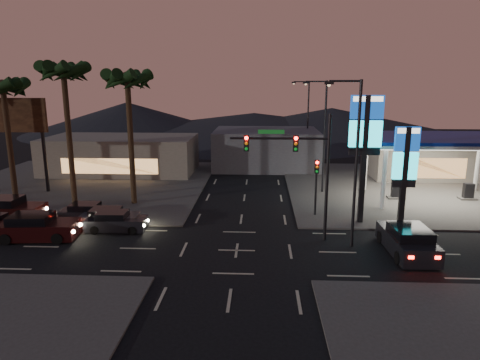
# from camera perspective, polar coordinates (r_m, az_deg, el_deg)

# --- Properties ---
(ground) EXTENTS (140.00, 140.00, 0.00)m
(ground) POSITION_cam_1_polar(r_m,az_deg,el_deg) (25.94, -0.45, -9.37)
(ground) COLOR black
(ground) RESTS_ON ground
(corner_lot_ne) EXTENTS (24.00, 24.00, 0.12)m
(corner_lot_ne) POSITION_cam_1_polar(r_m,az_deg,el_deg) (43.66, 22.29, -1.01)
(corner_lot_ne) COLOR #47443F
(corner_lot_ne) RESTS_ON ground
(corner_lot_nw) EXTENTS (24.00, 24.00, 0.12)m
(corner_lot_nw) POSITION_cam_1_polar(r_m,az_deg,el_deg) (44.66, -20.18, -0.54)
(corner_lot_nw) COLOR #47443F
(corner_lot_nw) RESTS_ON ground
(gas_station) EXTENTS (12.20, 8.20, 5.47)m
(gas_station) POSITION_cam_1_polar(r_m,az_deg,el_deg) (39.11, 24.82, 4.74)
(gas_station) COLOR silver
(gas_station) RESTS_ON ground
(convenience_store) EXTENTS (10.00, 6.00, 4.00)m
(convenience_store) POSITION_cam_1_polar(r_m,az_deg,el_deg) (48.57, 22.80, 2.61)
(convenience_store) COLOR #726B5B
(convenience_store) RESTS_ON ground
(pylon_sign_tall) EXTENTS (2.20, 0.35, 9.00)m
(pylon_sign_tall) POSITION_cam_1_polar(r_m,az_deg,el_deg) (30.51, 16.38, 5.91)
(pylon_sign_tall) COLOR black
(pylon_sign_tall) RESTS_ON ground
(pylon_sign_short) EXTENTS (1.60, 0.35, 7.00)m
(pylon_sign_short) POSITION_cam_1_polar(r_m,az_deg,el_deg) (30.49, 21.17, 2.25)
(pylon_sign_short) COLOR black
(pylon_sign_short) RESTS_ON ground
(traffic_signal_mast) EXTENTS (6.10, 0.39, 8.00)m
(traffic_signal_mast) POSITION_cam_1_polar(r_m,az_deg,el_deg) (26.46, 7.93, 2.76)
(traffic_signal_mast) COLOR black
(traffic_signal_mast) RESTS_ON ground
(pedestal_signal) EXTENTS (0.32, 0.39, 4.30)m
(pedestal_signal) POSITION_cam_1_polar(r_m,az_deg,el_deg) (31.97, 10.15, 0.22)
(pedestal_signal) COLOR black
(pedestal_signal) RESTS_ON ground
(streetlight_near) EXTENTS (2.14, 0.25, 10.00)m
(streetlight_near) POSITION_cam_1_polar(r_m,az_deg,el_deg) (25.87, 14.88, 3.32)
(streetlight_near) COLOR black
(streetlight_near) RESTS_ON ground
(streetlight_mid) EXTENTS (2.14, 0.25, 10.00)m
(streetlight_mid) POSITION_cam_1_polar(r_m,az_deg,el_deg) (38.57, 10.93, 6.55)
(streetlight_mid) COLOR black
(streetlight_mid) RESTS_ON ground
(streetlight_far) EXTENTS (2.14, 0.25, 10.00)m
(streetlight_far) POSITION_cam_1_polar(r_m,az_deg,el_deg) (52.41, 8.82, 8.25)
(streetlight_far) COLOR black
(streetlight_far) RESTS_ON ground
(palm_a) EXTENTS (4.41, 4.41, 10.86)m
(palm_a) POSITION_cam_1_polar(r_m,az_deg,el_deg) (35.03, -14.75, 11.83)
(palm_a) COLOR black
(palm_a) RESTS_ON ground
(palm_b) EXTENTS (4.41, 4.41, 11.46)m
(palm_b) POSITION_cam_1_polar(r_m,az_deg,el_deg) (36.82, -22.41, 12.17)
(palm_b) COLOR black
(palm_b) RESTS_ON ground
(palm_c) EXTENTS (4.41, 4.41, 10.26)m
(palm_c) POSITION_cam_1_polar(r_m,az_deg,el_deg) (39.19, -29.00, 9.93)
(palm_c) COLOR black
(palm_c) RESTS_ON ground
(billboard) EXTENTS (6.00, 0.30, 8.50)m
(billboard) POSITION_cam_1_polar(r_m,az_deg,el_deg) (43.09, -27.93, 6.76)
(billboard) COLOR black
(billboard) RESTS_ON ground
(building_far_west) EXTENTS (16.00, 8.00, 4.00)m
(building_far_west) POSITION_cam_1_polar(r_m,az_deg,el_deg) (49.09, -15.52, 3.25)
(building_far_west) COLOR #726B5B
(building_far_west) RESTS_ON ground
(building_far_mid) EXTENTS (12.00, 9.00, 4.40)m
(building_far_mid) POSITION_cam_1_polar(r_m,az_deg,el_deg) (50.55, 3.48, 4.20)
(building_far_mid) COLOR #4C4C51
(building_far_mid) RESTS_ON ground
(hill_left) EXTENTS (40.00, 40.00, 6.00)m
(hill_left) POSITION_cam_1_polar(r_m,az_deg,el_deg) (88.27, -14.75, 8.05)
(hill_left) COLOR black
(hill_left) RESTS_ON ground
(hill_right) EXTENTS (50.00, 50.00, 5.00)m
(hill_right) POSITION_cam_1_polar(r_m,az_deg,el_deg) (85.38, 12.08, 7.70)
(hill_right) COLOR black
(hill_right) RESTS_ON ground
(hill_center) EXTENTS (60.00, 60.00, 4.00)m
(hill_center) POSITION_cam_1_polar(r_m,az_deg,el_deg) (84.34, 1.87, 7.57)
(hill_center) COLOR black
(hill_center) RESTS_ON ground
(car_lane_a_front) EXTENTS (4.12, 1.82, 1.33)m
(car_lane_a_front) POSITION_cam_1_polar(r_m,az_deg,el_deg) (30.23, -16.23, -5.38)
(car_lane_a_front) COLOR black
(car_lane_a_front) RESTS_ON ground
(car_lane_a_mid) EXTENTS (5.23, 2.51, 1.66)m
(car_lane_a_mid) POSITION_cam_1_polar(r_m,az_deg,el_deg) (30.40, -25.53, -5.74)
(car_lane_a_mid) COLOR black
(car_lane_a_mid) RESTS_ON ground
(car_lane_b_front) EXTENTS (4.13, 1.83, 1.33)m
(car_lane_b_front) POSITION_cam_1_polar(r_m,az_deg,el_deg) (31.11, -17.04, -4.91)
(car_lane_b_front) COLOR #4E4E51
(car_lane_b_front) RESTS_ON ground
(car_lane_b_mid) EXTENTS (4.07, 1.79, 1.31)m
(car_lane_b_mid) POSITION_cam_1_polar(r_m,az_deg,el_deg) (32.91, -19.60, -4.15)
(car_lane_b_mid) COLOR black
(car_lane_b_mid) RESTS_ON ground
(car_lane_b_rear) EXTENTS (5.24, 2.31, 1.69)m
(car_lane_b_rear) POSITION_cam_1_polar(r_m,az_deg,el_deg) (35.52, -28.64, -3.47)
(car_lane_b_rear) COLOR black
(car_lane_b_rear) RESTS_ON ground
(suv_station) EXTENTS (2.37, 5.22, 1.72)m
(suv_station) POSITION_cam_1_polar(r_m,az_deg,el_deg) (27.04, 21.42, -7.55)
(suv_station) COLOR black
(suv_station) RESTS_ON ground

